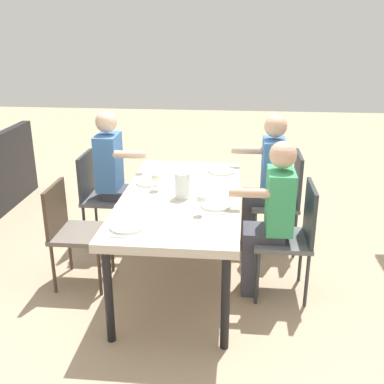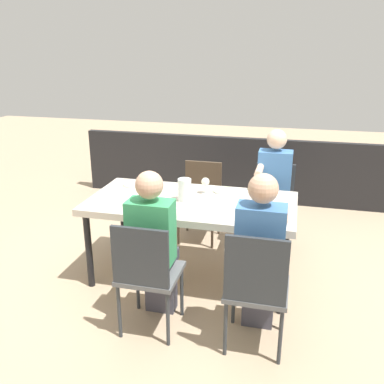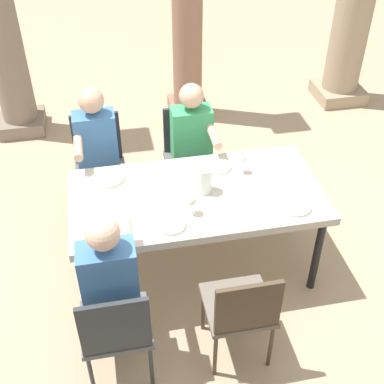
{
  "view_description": "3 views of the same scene",
  "coord_description": "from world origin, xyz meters",
  "views": [
    {
      "loc": [
        3.45,
        0.42,
        2.09
      ],
      "look_at": [
        -0.04,
        0.09,
        0.79
      ],
      "focal_mm": 43.27,
      "sensor_mm": 36.0,
      "label": 1
    },
    {
      "loc": [
        -0.87,
        3.45,
        2.11
      ],
      "look_at": [
        -0.02,
        0.07,
        0.88
      ],
      "focal_mm": 39.37,
      "sensor_mm": 36.0,
      "label": 2
    },
    {
      "loc": [
        -0.6,
        -2.89,
        3.15
      ],
      "look_at": [
        -0.04,
        -0.04,
        0.83
      ],
      "focal_mm": 48.0,
      "sensor_mm": 36.0,
      "label": 3
    }
  ],
  "objects": [
    {
      "name": "spoon_1",
      "position": [
        -0.09,
        -0.31,
        0.78
      ],
      "size": [
        0.03,
        0.17,
        0.01
      ],
      "primitive_type": "cube",
      "rotation": [
        0.0,
        0.0,
        -0.1
      ],
      "color": "silver",
      "rests_on": "dining_table"
    },
    {
      "name": "spoon_3",
      "position": [
        0.81,
        -0.29,
        0.78
      ],
      "size": [
        0.02,
        0.17,
        0.01
      ],
      "primitive_type": "cube",
      "rotation": [
        0.0,
        0.0,
        0.04
      ],
      "color": "silver",
      "rests_on": "dining_table"
    },
    {
      "name": "wine_glass_2",
      "position": [
        0.39,
        0.19,
        0.9
      ],
      "size": [
        0.07,
        0.07,
        0.16
      ],
      "color": "white",
      "rests_on": "dining_table"
    },
    {
      "name": "chair_west_south",
      "position": [
        -0.69,
        -0.89,
        0.52
      ],
      "size": [
        0.44,
        0.44,
        0.9
      ],
      "color": "#5B5E61",
      "rests_on": "ground"
    },
    {
      "name": "plate_1",
      "position": [
        -0.24,
        -0.31,
        0.79
      ],
      "size": [
        0.21,
        0.21,
        0.02
      ],
      "color": "white",
      "rests_on": "dining_table"
    },
    {
      "name": "spoon_0",
      "position": [
        -0.48,
        0.31,
        0.78
      ],
      "size": [
        0.02,
        0.17,
        0.01
      ],
      "primitive_type": "cube",
      "rotation": [
        0.0,
        0.0,
        0.03
      ],
      "color": "silver",
      "rests_on": "dining_table"
    },
    {
      "name": "spoon_2",
      "position": [
        0.37,
        0.29,
        0.78
      ],
      "size": [
        0.02,
        0.17,
        0.01
      ],
      "primitive_type": "cube",
      "rotation": [
        0.0,
        0.0,
        0.05
      ],
      "color": "silver",
      "rests_on": "dining_table"
    },
    {
      "name": "plate_0",
      "position": [
        -0.63,
        0.31,
        0.79
      ],
      "size": [
        0.26,
        0.26,
        0.02
      ],
      "color": "white",
      "rests_on": "dining_table"
    },
    {
      "name": "chair_mid_south",
      "position": [
        0.11,
        -0.89,
        0.51
      ],
      "size": [
        0.44,
        0.44,
        0.87
      ],
      "color": "#6A6158",
      "rests_on": "ground"
    },
    {
      "name": "fork_0",
      "position": [
        -0.78,
        0.31,
        0.78
      ],
      "size": [
        0.03,
        0.17,
        0.01
      ],
      "primitive_type": "cube",
      "rotation": [
        0.0,
        0.0,
        0.11
      ],
      "color": "silver",
      "rests_on": "dining_table"
    },
    {
      "name": "ground_plane",
      "position": [
        0.0,
        0.0,
        0.0
      ],
      "size": [
        16.0,
        16.0,
        0.0
      ],
      "primitive_type": "plane",
      "color": "tan"
    },
    {
      "name": "plate_3",
      "position": [
        0.66,
        -0.29,
        0.79
      ],
      "size": [
        0.24,
        0.24,
        0.02
      ],
      "color": "white",
      "rests_on": "dining_table"
    },
    {
      "name": "fork_2",
      "position": [
        0.07,
        0.29,
        0.78
      ],
      "size": [
        0.03,
        0.17,
        0.01
      ],
      "primitive_type": "cube",
      "rotation": [
        0.0,
        0.0,
        -0.06
      ],
      "color": "silver",
      "rests_on": "dining_table"
    },
    {
      "name": "plate_2",
      "position": [
        0.22,
        0.29,
        0.79
      ],
      "size": [
        0.23,
        0.23,
        0.02
      ],
      "color": "white",
      "rests_on": "dining_table"
    },
    {
      "name": "dining_table",
      "position": [
        0.0,
        0.0,
        0.71
      ],
      "size": [
        1.87,
        0.94,
        0.78
      ],
      "color": "beige",
      "rests_on": "ground"
    },
    {
      "name": "diner_guest_third",
      "position": [
        0.12,
        0.71,
        0.68
      ],
      "size": [
        0.35,
        0.49,
        1.26
      ],
      "color": "#3F3F4C",
      "rests_on": "ground"
    },
    {
      "name": "water_pitcher",
      "position": [
        0.06,
        0.02,
        0.87
      ],
      "size": [
        0.12,
        0.12,
        0.2
      ],
      "color": "white",
      "rests_on": "dining_table"
    },
    {
      "name": "fork_3",
      "position": [
        0.51,
        -0.29,
        0.78
      ],
      "size": [
        0.03,
        0.17,
        0.01
      ],
      "primitive_type": "cube",
      "rotation": [
        0.0,
        0.0,
        0.11
      ],
      "color": "silver",
      "rests_on": "dining_table"
    },
    {
      "name": "diner_woman_green",
      "position": [
        -0.69,
        -0.71,
        0.7
      ],
      "size": [
        0.35,
        0.49,
        1.31
      ],
      "color": "#3F3F4C",
      "rests_on": "ground"
    },
    {
      "name": "diner_man_white",
      "position": [
        -0.69,
        0.72,
        0.7
      ],
      "size": [
        0.35,
        0.49,
        1.31
      ],
      "color": "#3F3F4C",
      "rests_on": "ground"
    },
    {
      "name": "fork_1",
      "position": [
        -0.39,
        -0.31,
        0.78
      ],
      "size": [
        0.03,
        0.17,
        0.01
      ],
      "primitive_type": "cube",
      "rotation": [
        0.0,
        0.0,
        0.06
      ],
      "color": "silver",
      "rests_on": "dining_table"
    },
    {
      "name": "chair_west_north",
      "position": [
        -0.69,
        0.9,
        0.54
      ],
      "size": [
        0.44,
        0.44,
        0.95
      ],
      "color": "#5B5E61",
      "rests_on": "ground"
    },
    {
      "name": "chair_mid_north",
      "position": [
        0.11,
        0.89,
        0.54
      ],
      "size": [
        0.44,
        0.44,
        0.93
      ],
      "color": "#5B5E61",
      "rests_on": "ground"
    },
    {
      "name": "wine_glass_1",
      "position": [
        -0.08,
        -0.21,
        0.89
      ],
      "size": [
        0.08,
        0.08,
        0.16
      ],
      "color": "white",
      "rests_on": "dining_table"
    }
  ]
}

